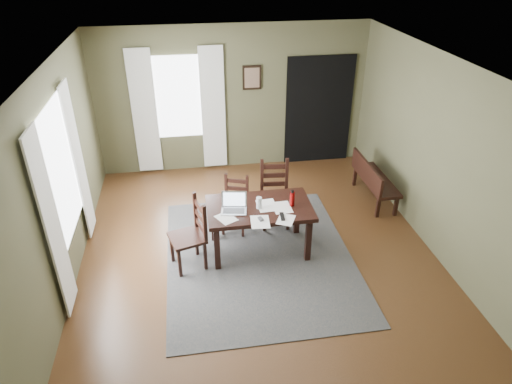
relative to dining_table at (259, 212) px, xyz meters
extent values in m
cube|color=#492C16|center=(-0.03, -0.17, -0.65)|extent=(5.00, 6.00, 0.01)
cube|color=#4F4F33|center=(-0.03, 2.83, 0.70)|extent=(5.00, 0.02, 2.70)
cube|color=#4F4F33|center=(-0.03, -3.17, 0.70)|extent=(5.00, 0.02, 2.70)
cube|color=#4F4F33|center=(-2.53, -0.17, 0.70)|extent=(0.02, 6.00, 2.70)
cube|color=#4F4F33|center=(2.47, -0.17, 0.70)|extent=(0.02, 6.00, 2.70)
cube|color=white|center=(-0.03, -0.17, 2.05)|extent=(5.00, 6.00, 0.02)
cube|color=#3B3B3B|center=(-0.03, -0.17, -0.64)|extent=(2.60, 3.20, 0.01)
cube|color=black|center=(0.00, 0.00, 0.06)|extent=(1.46, 0.88, 0.06)
cube|color=black|center=(0.00, 0.00, 0.01)|extent=(1.30, 0.72, 0.05)
cube|color=black|center=(-0.63, -0.34, -0.33)|extent=(0.08, 0.08, 0.62)
cube|color=black|center=(-0.63, 0.34, -0.33)|extent=(0.08, 0.08, 0.62)
cube|color=black|center=(0.63, -0.34, -0.33)|extent=(0.08, 0.08, 0.62)
cube|color=black|center=(0.63, 0.34, -0.33)|extent=(0.08, 0.08, 0.62)
cube|color=black|center=(-1.02, -0.21, -0.18)|extent=(0.55, 0.55, 0.04)
cube|color=black|center=(-1.24, -0.09, -0.42)|extent=(0.05, 0.05, 0.43)
cube|color=black|center=(-0.90, 0.01, -0.42)|extent=(0.05, 0.05, 0.43)
cube|color=black|center=(-1.14, -0.43, -0.42)|extent=(0.05, 0.05, 0.43)
cube|color=black|center=(-0.80, -0.33, -0.42)|extent=(0.05, 0.05, 0.43)
cube|color=black|center=(-0.88, 0.03, 0.10)|extent=(0.06, 0.06, 0.55)
cube|color=black|center=(-0.77, -0.34, 0.10)|extent=(0.06, 0.06, 0.55)
cube|color=black|center=(-0.83, -0.15, -0.04)|extent=(0.12, 0.32, 0.07)
cube|color=black|center=(-0.83, -0.15, 0.10)|extent=(0.12, 0.32, 0.07)
cube|color=black|center=(-0.83, -0.15, 0.25)|extent=(0.12, 0.32, 0.07)
cube|color=black|center=(-0.29, 0.55, -0.25)|extent=(0.49, 0.49, 0.04)
cube|color=black|center=(-0.48, 0.45, -0.45)|extent=(0.05, 0.05, 0.37)
cube|color=black|center=(-0.38, 0.75, -0.45)|extent=(0.05, 0.05, 0.37)
cube|color=black|center=(-0.19, 0.35, -0.45)|extent=(0.05, 0.05, 0.37)
cube|color=black|center=(-0.09, 0.65, -0.45)|extent=(0.05, 0.05, 0.37)
cube|color=black|center=(-0.39, 0.77, 0.00)|extent=(0.05, 0.05, 0.47)
cube|color=black|center=(-0.08, 0.66, 0.00)|extent=(0.05, 0.05, 0.47)
cube|color=black|center=(-0.23, 0.71, -0.13)|extent=(0.27, 0.11, 0.06)
cube|color=black|center=(-0.23, 0.71, 0.00)|extent=(0.27, 0.11, 0.06)
cube|color=black|center=(-0.23, 0.71, 0.13)|extent=(0.27, 0.11, 0.06)
cube|color=black|center=(0.35, 0.63, -0.17)|extent=(0.49, 0.49, 0.04)
cube|color=black|center=(0.16, 0.46, -0.42)|extent=(0.05, 0.05, 0.44)
cube|color=black|center=(0.19, 0.82, -0.42)|extent=(0.05, 0.05, 0.44)
cube|color=black|center=(0.52, 0.43, -0.42)|extent=(0.05, 0.05, 0.44)
cube|color=black|center=(0.55, 0.79, -0.42)|extent=(0.05, 0.05, 0.44)
cube|color=black|center=(0.18, 0.85, 0.12)|extent=(0.05, 0.05, 0.56)
cube|color=black|center=(0.56, 0.81, 0.12)|extent=(0.05, 0.05, 0.56)
cube|color=black|center=(0.37, 0.83, -0.03)|extent=(0.33, 0.06, 0.08)
cube|color=black|center=(0.37, 0.83, 0.12)|extent=(0.33, 0.06, 0.08)
cube|color=black|center=(0.37, 0.83, 0.27)|extent=(0.33, 0.06, 0.08)
cube|color=black|center=(2.19, 1.11, -0.27)|extent=(0.41, 1.27, 0.05)
cube|color=black|center=(2.35, 0.57, -0.47)|extent=(0.05, 0.05, 0.35)
cube|color=black|center=(2.04, 0.57, -0.47)|extent=(0.05, 0.05, 0.35)
cube|color=black|center=(2.35, 1.66, -0.47)|extent=(0.05, 0.05, 0.35)
cube|color=black|center=(2.04, 1.66, -0.47)|extent=(0.05, 0.05, 0.35)
cube|color=black|center=(2.01, 1.11, -0.09)|extent=(0.05, 1.27, 0.31)
cube|color=#B7B7BC|center=(-0.36, -0.08, 0.10)|extent=(0.38, 0.29, 0.02)
cube|color=#B7B7BC|center=(-0.34, 0.05, 0.21)|extent=(0.35, 0.12, 0.22)
cube|color=silver|center=(-0.35, 0.04, 0.21)|extent=(0.31, 0.09, 0.19)
cube|color=#3F3F42|center=(-0.37, -0.09, 0.11)|extent=(0.31, 0.19, 0.00)
cube|color=#3F3F42|center=(-0.04, -0.34, 0.11)|extent=(0.07, 0.10, 0.03)
cube|color=black|center=(0.26, -0.32, 0.10)|extent=(0.07, 0.19, 0.02)
cylinder|color=silver|center=(-0.01, -0.04, 0.17)|extent=(0.08, 0.08, 0.17)
cylinder|color=#950B0B|center=(0.45, -0.05, 0.19)|extent=(0.07, 0.07, 0.20)
cylinder|color=black|center=(0.45, -0.05, 0.31)|extent=(0.04, 0.04, 0.03)
cube|color=white|center=(-0.49, -0.23, 0.09)|extent=(0.32, 0.35, 0.00)
cube|color=white|center=(0.29, -0.39, 0.09)|extent=(0.31, 0.34, 0.00)
cube|color=white|center=(0.10, 0.00, 0.09)|extent=(0.28, 0.35, 0.00)
cube|color=white|center=(0.30, -0.08, 0.09)|extent=(0.26, 0.33, 0.00)
cube|color=white|center=(-0.05, -0.39, 0.09)|extent=(0.27, 0.34, 0.00)
cube|color=white|center=(-2.50, 0.03, 0.80)|extent=(0.01, 1.30, 1.70)
cube|color=white|center=(-1.03, 2.80, 0.80)|extent=(1.00, 0.01, 1.50)
cube|color=silver|center=(-2.47, -0.79, 0.55)|extent=(0.03, 0.48, 2.30)
cube|color=silver|center=(-2.47, 0.85, 0.55)|extent=(0.03, 0.48, 2.30)
cube|color=silver|center=(-1.65, 2.77, 0.55)|extent=(0.44, 0.03, 2.30)
cube|color=silver|center=(-0.41, 2.77, 0.55)|extent=(0.44, 0.03, 2.30)
cube|color=black|center=(0.32, 2.80, 1.10)|extent=(0.34, 0.03, 0.44)
cube|color=brown|center=(0.32, 2.78, 1.10)|extent=(0.27, 0.01, 0.36)
cube|color=black|center=(1.62, 2.80, 0.40)|extent=(1.30, 0.03, 2.10)
camera|label=1|loc=(-0.89, -5.31, 3.40)|focal=32.00mm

